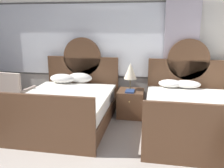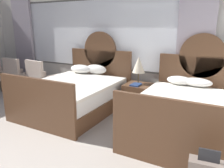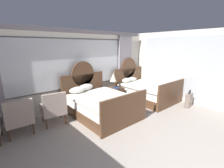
{
  "view_description": "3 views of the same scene",
  "coord_description": "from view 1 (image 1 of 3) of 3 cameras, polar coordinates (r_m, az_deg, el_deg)",
  "views": [
    {
      "loc": [
        1.92,
        -1.13,
        1.96
      ],
      "look_at": [
        1.12,
        3.23,
        0.82
      ],
      "focal_mm": 38.62,
      "sensor_mm": 36.0,
      "label": 1
    },
    {
      "loc": [
        3.13,
        -0.55,
        1.77
      ],
      "look_at": [
        1.34,
        2.73,
        0.79
      ],
      "focal_mm": 35.95,
      "sensor_mm": 36.0,
      "label": 2
    },
    {
      "loc": [
        -2.53,
        -0.7,
        2.16
      ],
      "look_at": [
        0.75,
        3.09,
        0.94
      ],
      "focal_mm": 25.41,
      "sensor_mm": 36.0,
      "label": 3
    }
  ],
  "objects": [
    {
      "name": "wall_back_window",
      "position": [
        5.77,
        -9.26,
        8.89
      ],
      "size": [
        6.94,
        0.22,
        2.7
      ],
      "color": "beige",
      "rests_on": "ground_plane"
    },
    {
      "name": "bed_near_mirror",
      "position": [
        4.57,
        18.28,
        -6.82
      ],
      "size": [
        1.65,
        2.16,
        1.63
      ],
      "color": "brown",
      "rests_on": "ground_plane"
    },
    {
      "name": "armchair_by_window_left",
      "position": [
        5.66,
        -22.09,
        -1.84
      ],
      "size": [
        0.68,
        0.68,
        0.95
      ],
      "color": "#B29E8E",
      "rests_on": "ground_plane"
    },
    {
      "name": "nightstand_between_beds",
      "position": [
        5.16,
        4.43,
        -4.57
      ],
      "size": [
        0.53,
        0.56,
        0.57
      ],
      "color": "brown",
      "rests_on": "ground_plane"
    },
    {
      "name": "book_on_nightstand",
      "position": [
        4.97,
        4.27,
        -1.69
      ],
      "size": [
        0.18,
        0.26,
        0.03
      ],
      "color": "navy",
      "rests_on": "nightstand_between_beds"
    },
    {
      "name": "bed_near_window",
      "position": [
        4.82,
        -10.36,
        -5.18
      ],
      "size": [
        1.65,
        2.16,
        1.63
      ],
      "color": "brown",
      "rests_on": "ground_plane"
    },
    {
      "name": "table_lamp_on_nightstand",
      "position": [
        5.04,
        4.37,
        3.03
      ],
      "size": [
        0.27,
        0.27,
        0.57
      ],
      "color": "brown",
      "rests_on": "nightstand_between_beds"
    }
  ]
}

